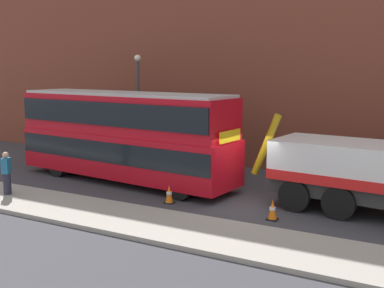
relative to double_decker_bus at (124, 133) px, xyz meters
name	(u,v)px	position (x,y,z in m)	size (l,w,h in m)	color
ground_plane	(250,202)	(6.27, -0.39, -2.23)	(120.00, 120.00, 0.00)	#38383D
near_kerb	(199,232)	(6.27, -4.59, -2.16)	(60.00, 2.80, 0.15)	gray
building_facade	(304,6)	(6.27, 6.21, 5.84)	(60.00, 1.50, 16.00)	brown
double_decker_bus	(124,133)	(0.00, 0.00, 0.00)	(11.20, 3.67, 4.06)	#B70C19
pedestrian_onlooker	(7,174)	(-2.40, -4.51, -1.25)	(0.42, 0.47, 1.71)	#232333
traffic_cone_near_bus	(169,194)	(3.63, -2.05, -1.89)	(0.36, 0.36, 0.72)	orange
traffic_cone_midway	(272,210)	(7.77, -2.08, -1.89)	(0.36, 0.36, 0.72)	orange
street_lamp	(138,99)	(-2.01, 4.02, 1.24)	(0.36, 0.36, 5.83)	#38383D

